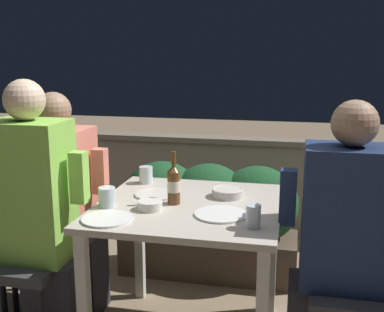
# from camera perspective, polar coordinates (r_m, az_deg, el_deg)

# --- Properties ---
(parapet_wall) EXTENTS (9.00, 0.18, 0.78)m
(parapet_wall) POSITION_cam_1_polar(r_m,az_deg,el_deg) (3.89, 4.73, -3.39)
(parapet_wall) COLOR gray
(parapet_wall) RESTS_ON ground_plane
(dining_table) EXTENTS (0.87, 0.86, 0.73)m
(dining_table) POSITION_cam_1_polar(r_m,az_deg,el_deg) (2.35, -0.34, -8.04)
(dining_table) COLOR #BCB2A3
(dining_table) RESTS_ON ground_plane
(planter_hedge) EXTENTS (1.14, 0.47, 0.74)m
(planter_hedge) POSITION_cam_1_polar(r_m,az_deg,el_deg) (3.15, 2.00, -6.87)
(planter_hedge) COLOR brown
(planter_hedge) RESTS_ON ground_plane
(chair_left_near) EXTENTS (0.44, 0.44, 0.88)m
(chair_left_near) POSITION_cam_1_polar(r_m,az_deg,el_deg) (2.57, -21.35, -9.25)
(chair_left_near) COLOR #333338
(chair_left_near) RESTS_ON ground_plane
(person_green_blouse) EXTENTS (0.47, 0.26, 1.32)m
(person_green_blouse) POSITION_cam_1_polar(r_m,az_deg,el_deg) (2.43, -17.70, -6.88)
(person_green_blouse) COLOR #282833
(person_green_blouse) RESTS_ON ground_plane
(chair_left_far) EXTENTS (0.44, 0.44, 0.88)m
(chair_left_far) POSITION_cam_1_polar(r_m,az_deg,el_deg) (2.85, -18.37, -6.91)
(chair_left_far) COLOR #333338
(chair_left_far) RESTS_ON ground_plane
(person_coral_top) EXTENTS (0.47, 0.26, 1.24)m
(person_coral_top) POSITION_cam_1_polar(r_m,az_deg,el_deg) (2.73, -14.87, -5.58)
(person_coral_top) COLOR #282833
(person_coral_top) RESTS_ON ground_plane
(person_navy_jumper) EXTENTS (0.47, 0.26, 1.26)m
(person_navy_jumper) POSITION_cam_1_polar(r_m,az_deg,el_deg) (2.17, 16.90, -10.16)
(person_navy_jumper) COLOR #282833
(person_navy_jumper) RESTS_ON ground_plane
(beer_bottle) EXTENTS (0.06, 0.06, 0.26)m
(beer_bottle) POSITION_cam_1_polar(r_m,az_deg,el_deg) (2.29, -2.18, -3.33)
(beer_bottle) COLOR brown
(beer_bottle) RESTS_ON dining_table
(plate_0) EXTENTS (0.22, 0.22, 0.01)m
(plate_0) POSITION_cam_1_polar(r_m,az_deg,el_deg) (2.13, -10.05, -7.34)
(plate_0) COLOR white
(plate_0) RESTS_ON dining_table
(plate_1) EXTENTS (0.22, 0.22, 0.01)m
(plate_1) POSITION_cam_1_polar(r_m,az_deg,el_deg) (2.45, -4.24, -4.55)
(plate_1) COLOR silver
(plate_1) RESTS_ON dining_table
(plate_2) EXTENTS (0.24, 0.24, 0.01)m
(plate_2) POSITION_cam_1_polar(r_m,az_deg,el_deg) (2.16, 3.44, -6.91)
(plate_2) COLOR white
(plate_2) RESTS_ON dining_table
(bowl_0) EXTENTS (0.16, 0.16, 0.04)m
(bowl_0) POSITION_cam_1_polar(r_m,az_deg,el_deg) (2.42, 4.22, -4.28)
(bowl_0) COLOR beige
(bowl_0) RESTS_ON dining_table
(bowl_1) EXTENTS (0.12, 0.12, 0.04)m
(bowl_1) POSITION_cam_1_polar(r_m,az_deg,el_deg) (2.23, -5.01, -5.75)
(bowl_1) COLOR silver
(bowl_1) RESTS_ON dining_table
(glass_cup_0) EXTENTS (0.06, 0.06, 0.10)m
(glass_cup_0) POSITION_cam_1_polar(r_m,az_deg,el_deg) (2.01, 7.26, -7.13)
(glass_cup_0) COLOR silver
(glass_cup_0) RESTS_ON dining_table
(glass_cup_1) EXTENTS (0.07, 0.07, 0.09)m
(glass_cup_1) POSITION_cam_1_polar(r_m,az_deg,el_deg) (2.66, -5.48, -2.24)
(glass_cup_1) COLOR silver
(glass_cup_1) RESTS_ON dining_table
(glass_cup_2) EXTENTS (0.08, 0.08, 0.09)m
(glass_cup_2) POSITION_cam_1_polar(r_m,az_deg,el_deg) (2.29, -10.04, -4.81)
(glass_cup_2) COLOR silver
(glass_cup_2) RESTS_ON dining_table
(potted_plant) EXTENTS (0.31, 0.31, 0.72)m
(potted_plant) POSITION_cam_1_polar(r_m,az_deg,el_deg) (3.51, -18.79, -4.98)
(potted_plant) COLOR #B2A899
(potted_plant) RESTS_ON ground_plane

